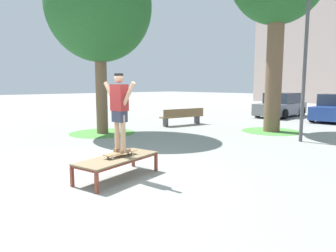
% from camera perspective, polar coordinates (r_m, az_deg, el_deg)
% --- Properties ---
extents(ground_plane, '(120.00, 120.00, 0.00)m').
position_cam_1_polar(ground_plane, '(6.98, -13.02, -9.24)').
color(ground_plane, '#999993').
extents(skate_box, '(1.15, 2.02, 0.46)m').
position_cam_1_polar(skate_box, '(6.71, -9.40, -6.14)').
color(skate_box, brown).
rests_on(skate_box, ground).
extents(skateboard, '(0.27, 0.81, 0.09)m').
position_cam_1_polar(skateboard, '(6.76, -8.84, -4.98)').
color(skateboard, '#9E754C').
rests_on(skateboard, skate_box).
extents(skater, '(1.00, 0.31, 1.69)m').
position_cam_1_polar(skater, '(6.61, -9.01, 3.47)').
color(skater, tan).
rests_on(skater, skateboard).
extents(tree_near_left, '(4.19, 4.19, 7.31)m').
position_cam_1_polar(tree_near_left, '(13.31, -12.70, 20.85)').
color(tree_near_left, brown).
rests_on(tree_near_left, ground).
extents(grass_patch_near_left, '(2.73, 2.73, 0.01)m').
position_cam_1_polar(grass_patch_near_left, '(13.11, -12.05, -1.27)').
color(grass_patch_near_left, '#519342').
rests_on(grass_patch_near_left, ground).
extents(grass_patch_mid_back, '(2.51, 2.51, 0.01)m').
position_cam_1_polar(grass_patch_mid_back, '(14.05, 18.64, -0.92)').
color(grass_patch_mid_back, '#519342').
rests_on(grass_patch_mid_back, ground).
extents(car_grey, '(2.06, 4.27, 1.50)m').
position_cam_1_polar(car_grey, '(20.65, 20.23, 3.56)').
color(car_grey, slate).
rests_on(car_grey, ground).
extents(car_blue, '(2.20, 4.33, 1.50)m').
position_cam_1_polar(car_blue, '(19.43, 28.80, 2.86)').
color(car_blue, '#28479E').
rests_on(car_blue, ground).
extents(park_bench, '(0.88, 2.44, 0.83)m').
position_cam_1_polar(park_bench, '(15.29, 2.69, 1.83)').
color(park_bench, brown).
rests_on(park_bench, ground).
extents(light_post, '(0.36, 0.36, 5.83)m').
position_cam_1_polar(light_post, '(11.88, 24.39, 15.83)').
color(light_post, '#4C4C51').
rests_on(light_post, ground).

